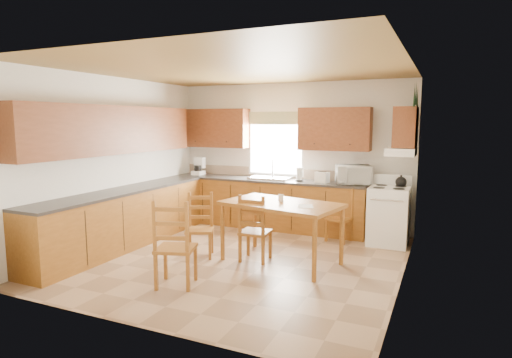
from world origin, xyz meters
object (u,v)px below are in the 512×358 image
at_px(chair_near_right, 255,228).
at_px(stove, 389,216).
at_px(microwave, 353,175).
at_px(chair_near_left, 176,243).
at_px(chair_far_left, 199,226).
at_px(chair_far_right, 339,215).
at_px(dining_table, 281,233).

bearing_deg(chair_near_right, stove, -139.23).
height_order(microwave, chair_near_left, microwave).
relative_size(chair_far_left, chair_far_right, 1.05).
relative_size(dining_table, chair_near_left, 1.51).
distance_m(stove, dining_table, 2.02).
distance_m(chair_near_right, chair_far_right, 1.71).
distance_m(microwave, chair_far_left, 2.81).
relative_size(microwave, dining_table, 0.33).
xyz_separation_m(microwave, dining_table, (-0.63, -1.81, -0.65)).
xyz_separation_m(stove, chair_near_right, (-1.64, -1.63, 0.02)).
xyz_separation_m(chair_near_right, chair_far_right, (0.87, 1.48, -0.04)).
xyz_separation_m(stove, dining_table, (-1.27, -1.56, -0.03)).
distance_m(chair_near_left, chair_far_left, 1.13).
bearing_deg(chair_near_right, microwave, -122.17).
relative_size(chair_near_left, chair_near_right, 1.11).
xyz_separation_m(stove, chair_near_left, (-2.13, -2.89, 0.07)).
height_order(chair_near_left, chair_far_right, chair_near_left).
distance_m(stove, chair_near_right, 2.31).
bearing_deg(dining_table, stove, 62.44).
xyz_separation_m(dining_table, chair_near_right, (-0.37, -0.07, 0.05)).
xyz_separation_m(stove, microwave, (-0.64, 0.24, 0.62)).
bearing_deg(chair_far_left, stove, 11.59).
bearing_deg(microwave, chair_near_left, -136.42).
xyz_separation_m(stove, chair_far_right, (-0.77, -0.16, -0.02)).
distance_m(dining_table, chair_far_right, 1.49).
bearing_deg(dining_table, chair_near_right, -157.73).
height_order(chair_far_left, chair_far_right, chair_far_left).
bearing_deg(chair_far_right, chair_near_right, -106.59).
relative_size(dining_table, chair_far_left, 1.73).
bearing_deg(stove, chair_near_left, -126.20).
distance_m(stove, microwave, 0.92).
height_order(chair_near_left, chair_far_left, chair_near_left).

